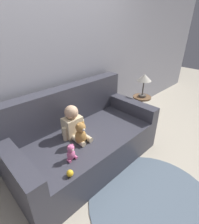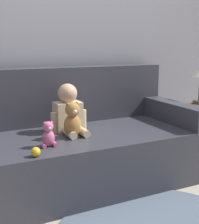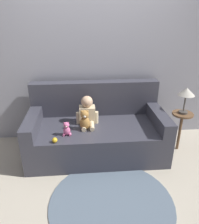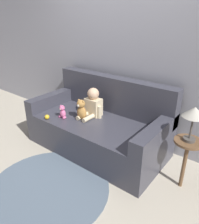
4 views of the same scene
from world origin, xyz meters
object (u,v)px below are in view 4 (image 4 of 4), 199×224
at_px(side_table, 191,127).
at_px(teddy_bear_brown, 81,110).
at_px(person_baby, 92,104).
at_px(plush_toy_side, 63,112).
at_px(couch, 100,126).
at_px(toy_ball, 47,117).

bearing_deg(side_table, teddy_bear_brown, -175.64).
relative_size(teddy_bear_brown, side_table, 0.30).
bearing_deg(person_baby, teddy_bear_brown, -101.79).
height_order(teddy_bear_brown, plush_toy_side, teddy_bear_brown).
xyz_separation_m(couch, teddy_bear_brown, (-0.16, -0.18, 0.26)).
bearing_deg(couch, teddy_bear_brown, -131.96).
bearing_deg(person_baby, couch, -0.18).
height_order(couch, teddy_bear_brown, couch).
distance_m(plush_toy_side, toy_ball, 0.21).
height_order(couch, plush_toy_side, couch).
xyz_separation_m(couch, toy_ball, (-0.52, -0.47, 0.15)).
xyz_separation_m(person_baby, toy_ball, (-0.40, -0.47, -0.13)).
relative_size(couch, toy_ball, 29.32).
relative_size(plush_toy_side, side_table, 0.19).
xyz_separation_m(teddy_bear_brown, toy_ball, (-0.36, -0.29, -0.11)).
bearing_deg(side_table, couch, 176.28).
xyz_separation_m(teddy_bear_brown, side_table, (1.35, 0.10, 0.15)).
relative_size(person_baby, toy_ball, 6.20).
xyz_separation_m(teddy_bear_brown, plush_toy_side, (-0.23, -0.13, -0.05)).
distance_m(teddy_bear_brown, side_table, 1.36).
xyz_separation_m(person_baby, side_table, (1.31, -0.08, 0.12)).
xyz_separation_m(plush_toy_side, toy_ball, (-0.13, -0.16, -0.05)).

